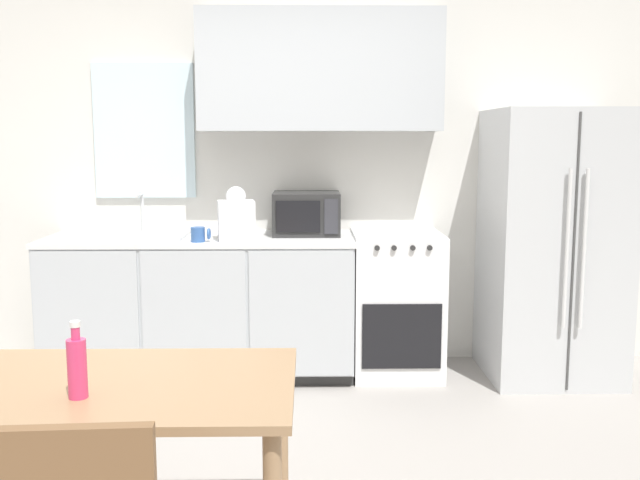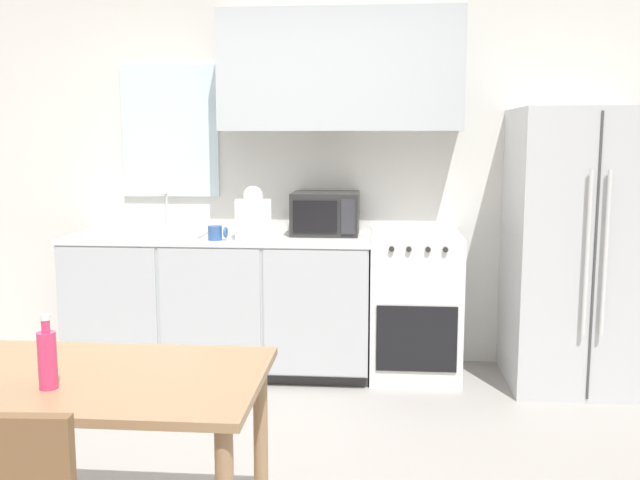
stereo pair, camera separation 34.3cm
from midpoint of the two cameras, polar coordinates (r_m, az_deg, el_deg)
name	(u,v)px [view 2 (the right image)]	position (r m, az deg, el deg)	size (l,w,h in m)	color
wall_back	(291,151)	(4.88, -0.29, 7.16)	(12.00, 0.38, 2.70)	silver
kitchen_counter	(221,303)	(4.74, -5.84, -5.03)	(1.97, 0.67, 0.91)	#333333
oven_range	(415,305)	(4.70, 9.68, -5.18)	(0.57, 0.63, 0.93)	white
refrigerator	(577,249)	(4.74, 21.82, -0.66)	(0.80, 0.80, 1.72)	silver
kitchen_sink	(160,232)	(4.76, -10.71, 0.63)	(0.63, 0.42, 0.27)	#B7BABC
microwave	(326,213)	(4.67, 2.55, 2.13)	(0.43, 0.38, 0.28)	#282828
coffee_mug	(216,233)	(4.42, -6.12, 0.55)	(0.12, 0.09, 0.09)	#335999
grocery_bag_0	(253,216)	(4.45, -3.17, 1.91)	(0.25, 0.22, 0.33)	white
dining_table	(82,403)	(2.60, -14.93, -12.52)	(1.26, 0.76, 0.73)	#997551
drink_bottle	(47,358)	(2.43, -17.22, -9.07)	(0.06, 0.06, 0.25)	#DB386B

